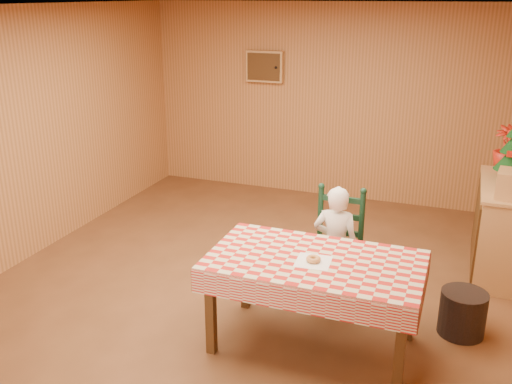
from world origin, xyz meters
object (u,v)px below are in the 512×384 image
seated_child (335,246)px  ladder_chair (337,250)px  storage_bin (462,313)px  shelf_unit (503,228)px  dining_table (315,269)px

seated_child → ladder_chair: bearing=-90.0°
storage_bin → shelf_unit: bearing=76.8°
ladder_chair → dining_table: bearing=-90.0°
seated_child → storage_bin: seated_child is taller
dining_table → seated_child: size_ratio=1.47×
dining_table → storage_bin: bearing=28.2°
dining_table → shelf_unit: shelf_unit is taller
dining_table → storage_bin: 1.37m
dining_table → seated_child: (-0.00, 0.73, -0.13)m
seated_child → shelf_unit: size_ratio=0.91×
dining_table → ladder_chair: (0.00, 0.79, -0.18)m
ladder_chair → storage_bin: ladder_chair is taller
ladder_chair → seated_child: size_ratio=0.96×
ladder_chair → shelf_unit: (1.44, 1.16, -0.04)m
dining_table → seated_child: seated_child is taller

